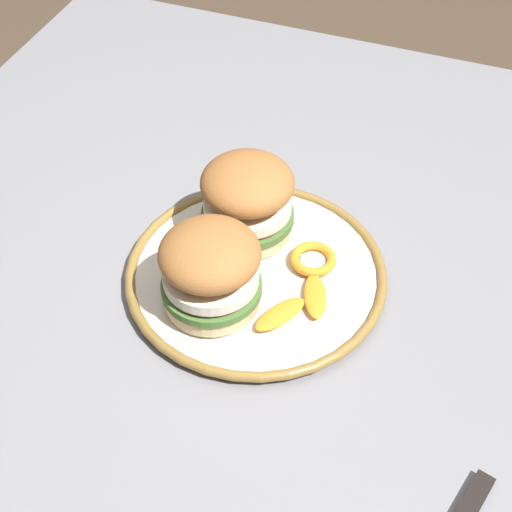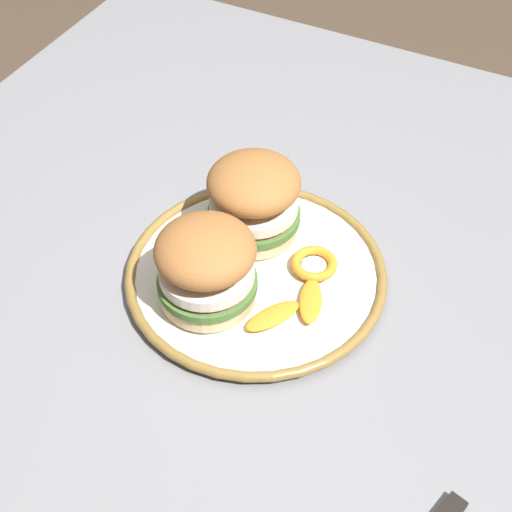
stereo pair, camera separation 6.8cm
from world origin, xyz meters
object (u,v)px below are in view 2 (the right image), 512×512
at_px(dinner_plate, 256,274).
at_px(sandwich_half_left, 206,265).
at_px(dining_table, 313,338).
at_px(sandwich_half_right, 254,198).

xyz_separation_m(dinner_plate, sandwich_half_left, (0.03, 0.06, 0.06)).
distance_m(dining_table, dinner_plate, 0.13).
distance_m(dinner_plate, sandwich_half_left, 0.09).
distance_m(dining_table, sandwich_half_left, 0.21).
relative_size(sandwich_half_left, sandwich_half_right, 0.90).
height_order(dinner_plate, sandwich_half_right, sandwich_half_right).
bearing_deg(dining_table, dinner_plate, 19.08).
bearing_deg(dining_table, sandwich_half_left, 40.50).
bearing_deg(sandwich_half_right, dining_table, 161.15).
bearing_deg(sandwich_half_left, dinner_plate, -116.05).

